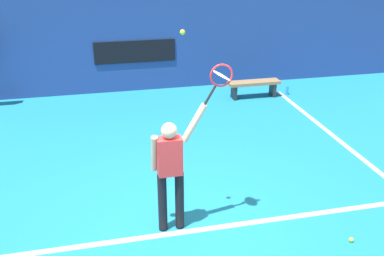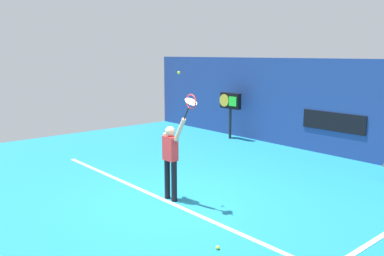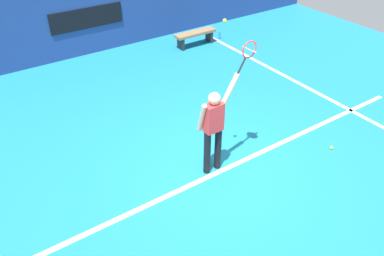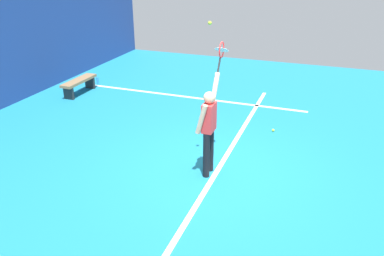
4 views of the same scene
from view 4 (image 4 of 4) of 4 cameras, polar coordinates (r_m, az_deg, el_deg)
The scene contains 9 objects.
ground_plane at distance 7.89m, azimuth 3.20°, elevation -6.02°, with size 18.00×18.00×0.00m, color teal.
court_baseline at distance 7.87m, azimuth 3.82°, elevation -6.09°, with size 10.00×0.10×0.01m, color white.
court_sideline at distance 11.78m, azimuth -0.54°, elevation 4.54°, with size 0.10×7.00×0.01m, color white.
tennis_player at distance 7.30m, azimuth 2.46°, elevation 0.26°, with size 0.77×0.31×1.94m.
tennis_racket at distance 7.52m, azimuth 4.31°, elevation 11.08°, with size 0.45×0.27×0.61m.
tennis_ball at distance 6.98m, azimuth 2.63°, elevation 15.10°, with size 0.07×0.07×0.07m, color #CCE033.
court_bench at distance 12.50m, azimuth -16.18°, elevation 6.35°, with size 1.40×0.36×0.45m.
water_bottle at distance 13.32m, azimuth -13.64°, elevation 6.72°, with size 0.07×0.07×0.24m, color #338CD8.
spare_ball at distance 9.68m, azimuth 11.79°, elevation -0.31°, with size 0.07×0.07×0.07m, color #CCE033.
Camera 4 is at (-6.54, -1.95, 3.97)m, focal length 36.47 mm.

